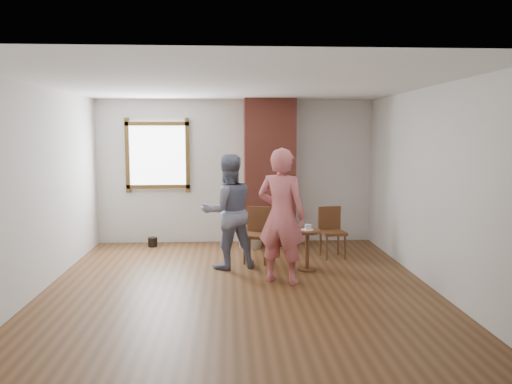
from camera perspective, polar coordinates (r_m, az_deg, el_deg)
ground at (r=6.65m, az=-1.96°, el=-10.72°), size 5.50×5.50×0.00m
room_shell at (r=6.95m, az=-2.59°, el=5.19°), size 5.04×5.52×2.62m
brick_chimney at (r=8.90m, az=1.53°, el=2.24°), size 0.90×0.50×2.60m
stoneware_crock at (r=8.78m, az=-0.64°, el=-4.70°), size 0.46×0.46×0.51m
dark_pot at (r=9.05m, az=-11.72°, el=-5.61°), size 0.20×0.20×0.17m
dining_chair_left at (r=7.78m, az=0.24°, el=-4.51°), size 0.50×0.50×0.85m
dining_chair_right at (r=8.18m, az=8.60°, el=-4.20°), size 0.43×0.43×0.81m
side_table at (r=7.33m, az=5.88°, el=-5.84°), size 0.40×0.40×0.60m
cake_plate at (r=7.29m, az=5.90°, el=-4.30°), size 0.18×0.18×0.01m
cake_slice at (r=7.29m, az=5.98°, el=-4.03°), size 0.08×0.07×0.06m
man at (r=7.37m, az=-3.24°, el=-2.24°), size 0.98×0.87×1.69m
person_pink at (r=6.63m, az=2.92°, el=-2.74°), size 0.78×0.67×1.81m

